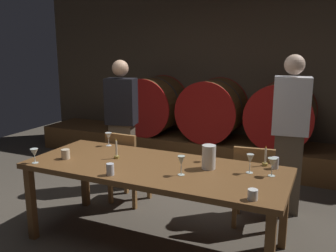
% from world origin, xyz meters
% --- Properties ---
extents(ground_plane, '(8.91, 8.91, 0.00)m').
position_xyz_m(ground_plane, '(0.00, 0.00, 0.00)').
color(ground_plane, '#4C443A').
extents(back_wall, '(6.86, 0.24, 2.81)m').
position_xyz_m(back_wall, '(0.00, 3.07, 1.41)').
color(back_wall, brown).
rests_on(back_wall, ground).
extents(barrel_shelf, '(6.17, 0.90, 0.40)m').
position_xyz_m(barrel_shelf, '(0.00, 2.52, 0.20)').
color(barrel_shelf, brown).
rests_on(barrel_shelf, ground).
extents(wine_barrel_left, '(0.95, 0.85, 0.95)m').
position_xyz_m(wine_barrel_left, '(-1.04, 2.52, 0.87)').
color(wine_barrel_left, brown).
rests_on(wine_barrel_left, barrel_shelf).
extents(wine_barrel_center, '(0.95, 0.85, 0.95)m').
position_xyz_m(wine_barrel_center, '(0.00, 2.52, 0.87)').
color(wine_barrel_center, brown).
rests_on(wine_barrel_center, barrel_shelf).
extents(wine_barrel_right, '(0.95, 0.85, 0.95)m').
position_xyz_m(wine_barrel_right, '(1.05, 2.52, 0.87)').
color(wine_barrel_right, brown).
rests_on(wine_barrel_right, barrel_shelf).
extents(dining_table, '(2.41, 0.96, 0.78)m').
position_xyz_m(dining_table, '(0.26, -0.07, 0.71)').
color(dining_table, brown).
rests_on(dining_table, ground).
extents(chair_left, '(0.42, 0.42, 0.88)m').
position_xyz_m(chair_left, '(-0.45, 0.60, 0.49)').
color(chair_left, olive).
rests_on(chair_left, ground).
extents(chair_right, '(0.44, 0.44, 0.88)m').
position_xyz_m(chair_right, '(1.04, 0.65, 0.49)').
color(chair_right, olive).
rests_on(chair_right, ground).
extents(guest_left, '(0.42, 0.31, 1.68)m').
position_xyz_m(guest_left, '(-0.77, 1.05, 0.87)').
color(guest_left, brown).
rests_on(guest_left, ground).
extents(guest_right, '(0.41, 0.28, 1.77)m').
position_xyz_m(guest_right, '(1.31, 1.15, 0.91)').
color(guest_right, brown).
rests_on(guest_right, ground).
extents(candle_left, '(0.05, 0.05, 0.21)m').
position_xyz_m(candle_left, '(-0.17, -0.02, 0.84)').
color(candle_left, olive).
rests_on(candle_left, dining_table).
extents(candle_right, '(0.05, 0.05, 0.19)m').
position_xyz_m(candle_right, '(1.19, 0.35, 0.83)').
color(candle_right, olive).
rests_on(candle_right, dining_table).
extents(pitcher, '(0.12, 0.12, 0.22)m').
position_xyz_m(pitcher, '(0.74, 0.07, 0.89)').
color(pitcher, white).
rests_on(pitcher, dining_table).
extents(wine_glass_far_left, '(0.07, 0.07, 0.14)m').
position_xyz_m(wine_glass_far_left, '(-0.80, -0.46, 0.88)').
color(wine_glass_far_left, silver).
rests_on(wine_glass_far_left, dining_table).
extents(wine_glass_left, '(0.07, 0.07, 0.15)m').
position_xyz_m(wine_glass_left, '(-0.50, 0.33, 0.88)').
color(wine_glass_left, white).
rests_on(wine_glass_left, dining_table).
extents(wine_glass_center_left, '(0.06, 0.06, 0.17)m').
position_xyz_m(wine_glass_center_left, '(0.58, -0.19, 0.90)').
color(wine_glass_center_left, silver).
rests_on(wine_glass_center_left, dining_table).
extents(wine_glass_center_right, '(0.07, 0.07, 0.15)m').
position_xyz_m(wine_glass_center_right, '(0.67, 0.27, 0.89)').
color(wine_glass_center_right, white).
rests_on(wine_glass_center_right, dining_table).
extents(wine_glass_right, '(0.06, 0.06, 0.17)m').
position_xyz_m(wine_glass_right, '(1.10, 0.10, 0.90)').
color(wine_glass_right, silver).
rests_on(wine_glass_right, dining_table).
extents(wine_glass_far_right, '(0.08, 0.08, 0.16)m').
position_xyz_m(wine_glass_far_right, '(1.29, 0.10, 0.90)').
color(wine_glass_far_right, silver).
rests_on(wine_glass_far_right, dining_table).
extents(cup_far_left, '(0.08, 0.08, 0.09)m').
position_xyz_m(cup_far_left, '(-0.62, -0.24, 0.83)').
color(cup_far_left, beige).
rests_on(cup_far_left, dining_table).
extents(cup_center_left, '(0.07, 0.07, 0.10)m').
position_xyz_m(cup_center_left, '(0.03, -0.44, 0.83)').
color(cup_center_left, silver).
rests_on(cup_center_left, dining_table).
extents(cup_center_right, '(0.07, 0.07, 0.08)m').
position_xyz_m(cup_center_right, '(1.24, -0.45, 0.82)').
color(cup_center_right, white).
rests_on(cup_center_right, dining_table).
extents(cup_far_right, '(0.06, 0.06, 0.11)m').
position_xyz_m(cup_far_right, '(1.28, 0.31, 0.83)').
color(cup_far_right, silver).
rests_on(cup_far_right, dining_table).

